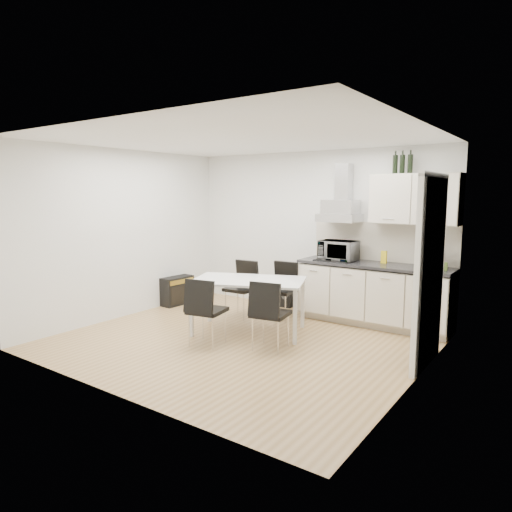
{
  "coord_description": "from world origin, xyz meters",
  "views": [
    {
      "loc": [
        3.49,
        -4.64,
        1.94
      ],
      "look_at": [
        0.03,
        0.3,
        1.1
      ],
      "focal_mm": 32.0,
      "sensor_mm": 36.0,
      "label": 1
    }
  ],
  "objects_px": {
    "dining_table": "(249,285)",
    "guitar_amp": "(177,290)",
    "floor_speaker": "(287,297)",
    "chair_near_left": "(207,311)",
    "kitchenette": "(378,269)",
    "chair_near_right": "(271,315)",
    "chair_far_right": "(281,291)",
    "chair_far_left": "(241,290)"
  },
  "relations": [
    {
      "from": "dining_table",
      "to": "guitar_amp",
      "type": "bearing_deg",
      "value": 141.73
    },
    {
      "from": "guitar_amp",
      "to": "floor_speaker",
      "type": "bearing_deg",
      "value": 33.38
    },
    {
      "from": "chair_near_left",
      "to": "guitar_amp",
      "type": "bearing_deg",
      "value": 133.58
    },
    {
      "from": "kitchenette",
      "to": "chair_near_right",
      "type": "xyz_separation_m",
      "value": [
        -0.7,
        -1.77,
        -0.39
      ]
    },
    {
      "from": "chair_far_right",
      "to": "guitar_amp",
      "type": "bearing_deg",
      "value": 1.54
    },
    {
      "from": "chair_far_left",
      "to": "chair_near_left",
      "type": "xyz_separation_m",
      "value": [
        0.44,
        -1.29,
        0.0
      ]
    },
    {
      "from": "dining_table",
      "to": "chair_near_right",
      "type": "height_order",
      "value": "chair_near_right"
    },
    {
      "from": "kitchenette",
      "to": "guitar_amp",
      "type": "xyz_separation_m",
      "value": [
        -3.29,
        -0.79,
        -0.58
      ]
    },
    {
      "from": "guitar_amp",
      "to": "floor_speaker",
      "type": "distance_m",
      "value": 1.92
    },
    {
      "from": "dining_table",
      "to": "chair_near_left",
      "type": "distance_m",
      "value": 0.79
    },
    {
      "from": "chair_far_left",
      "to": "floor_speaker",
      "type": "relative_size",
      "value": 2.63
    },
    {
      "from": "dining_table",
      "to": "floor_speaker",
      "type": "xyz_separation_m",
      "value": [
        -0.29,
        1.53,
        -0.51
      ]
    },
    {
      "from": "guitar_amp",
      "to": "chair_far_right",
      "type": "bearing_deg",
      "value": 10.07
    },
    {
      "from": "chair_near_left",
      "to": "chair_near_right",
      "type": "bearing_deg",
      "value": 12.96
    },
    {
      "from": "chair_far_right",
      "to": "chair_near_right",
      "type": "height_order",
      "value": "same"
    },
    {
      "from": "chair_far_right",
      "to": "guitar_amp",
      "type": "height_order",
      "value": "chair_far_right"
    },
    {
      "from": "kitchenette",
      "to": "dining_table",
      "type": "bearing_deg",
      "value": -134.48
    },
    {
      "from": "chair_near_left",
      "to": "floor_speaker",
      "type": "relative_size",
      "value": 2.63
    },
    {
      "from": "chair_far_left",
      "to": "floor_speaker",
      "type": "distance_m",
      "value": 1.05
    },
    {
      "from": "chair_far_right",
      "to": "chair_near_left",
      "type": "xyz_separation_m",
      "value": [
        -0.14,
        -1.54,
        0.0
      ]
    },
    {
      "from": "chair_far_left",
      "to": "guitar_amp",
      "type": "height_order",
      "value": "chair_far_left"
    },
    {
      "from": "chair_near_left",
      "to": "kitchenette",
      "type": "bearing_deg",
      "value": 44.54
    },
    {
      "from": "kitchenette",
      "to": "chair_far_left",
      "type": "bearing_deg",
      "value": -156.75
    },
    {
      "from": "kitchenette",
      "to": "chair_far_right",
      "type": "relative_size",
      "value": 2.86
    },
    {
      "from": "chair_near_right",
      "to": "chair_near_left",
      "type": "bearing_deg",
      "value": -166.17
    },
    {
      "from": "chair_near_left",
      "to": "guitar_amp",
      "type": "distance_m",
      "value": 2.27
    },
    {
      "from": "kitchenette",
      "to": "chair_near_left",
      "type": "xyz_separation_m",
      "value": [
        -1.45,
        -2.1,
        -0.39
      ]
    },
    {
      "from": "kitchenette",
      "to": "guitar_amp",
      "type": "height_order",
      "value": "kitchenette"
    },
    {
      "from": "kitchenette",
      "to": "chair_far_right",
      "type": "xyz_separation_m",
      "value": [
        -1.31,
        -0.56,
        -0.39
      ]
    },
    {
      "from": "chair_near_right",
      "to": "guitar_amp",
      "type": "height_order",
      "value": "chair_near_right"
    },
    {
      "from": "floor_speaker",
      "to": "dining_table",
      "type": "bearing_deg",
      "value": -78.82
    },
    {
      "from": "guitar_amp",
      "to": "kitchenette",
      "type": "bearing_deg",
      "value": 17.06
    },
    {
      "from": "chair_far_right",
      "to": "guitar_amp",
      "type": "xyz_separation_m",
      "value": [
        -1.98,
        -0.22,
        -0.19
      ]
    },
    {
      "from": "chair_near_right",
      "to": "floor_speaker",
      "type": "height_order",
      "value": "chair_near_right"
    },
    {
      "from": "floor_speaker",
      "to": "chair_far_left",
      "type": "bearing_deg",
      "value": -104.7
    },
    {
      "from": "kitchenette",
      "to": "dining_table",
      "type": "height_order",
      "value": "kitchenette"
    },
    {
      "from": "kitchenette",
      "to": "chair_near_right",
      "type": "height_order",
      "value": "kitchenette"
    },
    {
      "from": "dining_table",
      "to": "chair_near_right",
      "type": "xyz_separation_m",
      "value": [
        0.64,
        -0.41,
        -0.24
      ]
    },
    {
      "from": "dining_table",
      "to": "chair_far_right",
      "type": "relative_size",
      "value": 1.96
    },
    {
      "from": "dining_table",
      "to": "chair_far_right",
      "type": "xyz_separation_m",
      "value": [
        0.02,
        0.8,
        -0.24
      ]
    },
    {
      "from": "chair_far_right",
      "to": "chair_near_right",
      "type": "xyz_separation_m",
      "value": [
        0.61,
        -1.21,
        0.0
      ]
    },
    {
      "from": "chair_far_left",
      "to": "guitar_amp",
      "type": "distance_m",
      "value": 1.42
    }
  ]
}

